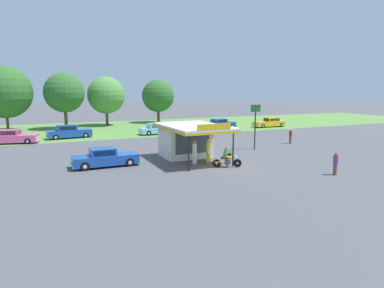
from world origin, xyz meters
TOP-DOWN VIEW (x-y plane):
  - ground_plane at (0.00, 0.00)m, footprint 300.00×300.00m
  - grass_verge_strip at (0.00, 30.00)m, footprint 120.00×24.00m
  - service_station_kiosk at (-1.52, 4.30)m, footprint 4.68×7.38m
  - gas_pump_nearside at (-2.13, 1.42)m, footprint 0.44×0.44m
  - gas_pump_offside at (-0.90, 1.42)m, footprint 0.44×0.44m
  - motorcycle_with_rider at (-0.25, -0.41)m, footprint 2.15×0.98m
  - featured_classic_sedan at (-8.72, 3.80)m, footprint 5.20×1.94m
  - parked_car_back_row_right at (12.15, 22.64)m, footprint 5.25×2.57m
  - parked_car_back_row_centre_left at (1.29, 20.39)m, footprint 5.62×2.16m
  - parked_car_back_row_left at (-10.15, 21.35)m, footprint 5.54×2.40m
  - parked_car_back_row_centre at (20.66, 21.36)m, footprint 5.62×1.96m
  - parked_car_back_row_far_right at (-16.34, 19.50)m, footprint 5.67×2.89m
  - bystander_chatting_near_pumps at (5.50, -5.58)m, footprint 0.34×0.34m
  - bystander_standing_back_lot at (12.13, 6.61)m, footprint 0.36×0.36m
  - tree_oak_far_right at (-3.13, 34.58)m, footprint 6.20×6.20m
  - tree_oak_left at (-17.75, 32.76)m, footprint 7.52×7.52m
  - tree_oak_far_left at (6.54, 36.07)m, footprint 5.94×5.94m
  - tree_oak_distant_spare at (-9.78, 32.26)m, footprint 6.04×6.04m
  - roadside_pole_sign at (6.32, 5.22)m, footprint 1.10×0.12m
  - spare_tire_stack at (1.82, 2.87)m, footprint 0.60×0.60m

SIDE VIEW (x-z plane):
  - ground_plane at x=0.00m, z-range 0.00..0.00m
  - grass_verge_strip at x=0.00m, z-range 0.00..0.01m
  - spare_tire_stack at x=1.82m, z-range 0.00..0.36m
  - motorcycle_with_rider at x=-0.25m, z-range -0.14..1.44m
  - featured_classic_sedan at x=-8.72m, z-range -0.07..1.39m
  - parked_car_back_row_centre at x=20.66m, z-range -0.07..1.45m
  - parked_car_back_row_centre_left at x=1.29m, z-range -0.06..1.44m
  - parked_car_back_row_right at x=12.15m, z-range -0.06..1.47m
  - parked_car_back_row_far_right at x=-16.34m, z-range -0.06..1.50m
  - parked_car_back_row_left at x=-10.15m, z-range -0.07..1.57m
  - bystander_chatting_near_pumps at x=5.50m, z-range 0.04..1.64m
  - bystander_standing_back_lot at x=12.13m, z-range 0.06..1.71m
  - gas_pump_offside at x=-0.90m, z-range -0.08..1.89m
  - gas_pump_nearside at x=-2.13m, z-range -0.08..1.91m
  - service_station_kiosk at x=-1.52m, z-range 0.04..3.50m
  - roadside_pole_sign at x=6.32m, z-range 0.84..5.32m
  - tree_oak_far_left at x=6.54m, z-range 0.96..8.84m
  - tree_oak_far_right at x=-3.13m, z-range 1.00..9.21m
  - tree_oak_distant_spare at x=-9.78m, z-range 1.25..9.83m
  - tree_oak_left at x=-17.75m, z-range 0.85..10.27m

